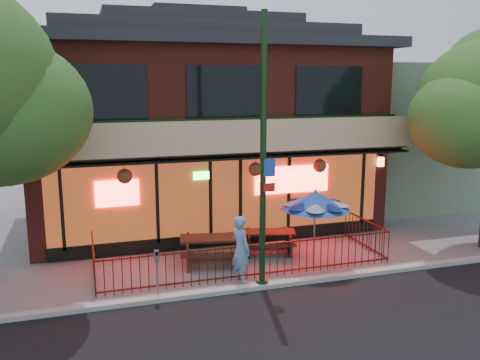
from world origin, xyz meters
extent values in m
plane|color=gray|center=(0.00, 0.00, 0.00)|extent=(80.00, 80.00, 0.00)
cube|color=#999993|center=(0.00, -0.50, 0.06)|extent=(80.00, 0.25, 0.12)
cube|color=maroon|center=(0.00, 7.20, 3.25)|extent=(12.00, 8.00, 6.50)
cube|color=#59230F|center=(0.00, 3.18, 1.65)|extent=(11.00, 0.06, 2.60)
cube|color=#FF0C0C|center=(2.30, 3.10, 2.10)|extent=(2.60, 0.04, 0.90)
cube|color=#FF0C0C|center=(-3.40, 3.10, 2.00)|extent=(1.30, 0.04, 0.80)
cube|color=tan|center=(0.00, 2.70, 3.55)|extent=(12.20, 1.33, 1.26)
cube|color=black|center=(-3.60, 3.18, 5.00)|extent=(2.40, 0.06, 1.60)
cube|color=black|center=(0.00, 3.18, 5.00)|extent=(2.40, 0.06, 1.60)
cube|color=black|center=(3.60, 3.18, 5.00)|extent=(2.40, 0.06, 1.60)
cube|color=black|center=(0.00, 3.15, 0.25)|extent=(11.00, 0.12, 0.40)
cube|color=#FFC672|center=(5.60, 3.02, 2.55)|extent=(0.18, 0.18, 0.32)
cube|color=gray|center=(9.00, 7.70, 3.00)|extent=(6.00, 7.00, 6.00)
cube|color=#45130E|center=(0.00, 0.20, 0.95)|extent=(8.40, 0.04, 0.04)
cube|color=#45130E|center=(0.00, 0.20, 0.12)|extent=(8.40, 0.04, 0.04)
cube|color=#45130E|center=(-4.20, 1.50, 0.95)|extent=(0.04, 2.60, 0.04)
cube|color=#45130E|center=(4.20, 1.50, 0.95)|extent=(0.04, 2.60, 0.04)
cylinder|color=#45130E|center=(0.00, 0.20, 0.50)|extent=(0.02, 0.02, 1.00)
cylinder|color=black|center=(0.00, -0.40, 3.50)|extent=(0.16, 0.16, 7.00)
cylinder|color=black|center=(0.00, -0.40, 0.10)|extent=(0.32, 0.32, 0.20)
cube|color=#194CB2|center=(0.12, -0.55, 3.20)|extent=(0.30, 0.02, 0.45)
cube|color=red|center=(0.12, -0.55, 2.70)|extent=(0.30, 0.02, 0.22)
cube|color=#3F2117|center=(-1.53, 1.81, 0.39)|extent=(0.35, 1.37, 0.79)
cube|color=#3F2117|center=(-0.07, 1.51, 0.39)|extent=(0.35, 1.37, 0.79)
cube|color=#3F2117|center=(-0.80, 1.66, 0.79)|extent=(2.04, 1.17, 0.06)
cube|color=#3F2117|center=(-0.92, 1.08, 0.47)|extent=(1.94, 0.68, 0.05)
cube|color=#3F2117|center=(-0.68, 2.23, 0.47)|extent=(1.94, 0.68, 0.05)
cube|color=#362613|center=(0.52, 2.29, 0.33)|extent=(0.38, 1.14, 0.67)
cube|color=#362613|center=(1.73, 1.93, 0.33)|extent=(0.38, 1.14, 0.67)
cube|color=#362613|center=(1.12, 2.11, 0.67)|extent=(1.75, 1.11, 0.05)
cube|color=#362613|center=(0.98, 1.63, 0.40)|extent=(1.63, 0.70, 0.05)
cube|color=#362613|center=(1.26, 2.59, 0.40)|extent=(1.63, 0.70, 0.05)
cylinder|color=gray|center=(2.00, 0.70, 1.04)|extent=(0.05, 0.05, 2.09)
cone|color=#1B3C95|center=(2.00, 0.70, 1.95)|extent=(2.00, 1.99, 0.52)
sphere|color=gray|center=(2.00, 0.70, 2.23)|extent=(0.09, 0.09, 0.09)
imported|color=#5F90BE|center=(-0.43, 0.10, 0.92)|extent=(0.64, 0.78, 1.83)
cylinder|color=gray|center=(-2.74, -0.40, 0.52)|extent=(0.05, 0.05, 1.04)
cube|color=gray|center=(-2.74, -0.40, 1.15)|extent=(0.12, 0.10, 0.26)
cube|color=black|center=(-2.74, -0.45, 1.21)|extent=(0.08, 0.01, 0.09)
camera|label=1|loc=(-4.28, -12.24, 5.34)|focal=38.00mm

